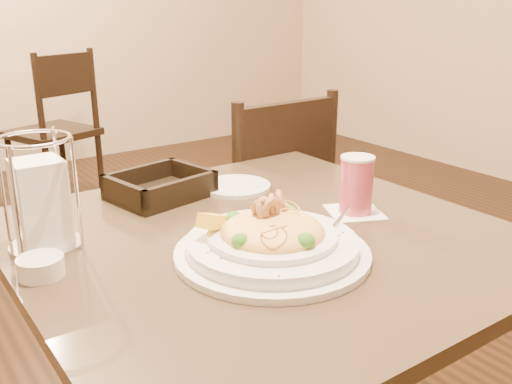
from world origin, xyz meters
TOP-DOWN VIEW (x-y plane):
  - main_table at (0.00, 0.00)m, footprint 0.90×0.90m
  - dining_chair_near at (0.43, 0.60)m, footprint 0.43×0.43m
  - dining_chair_far at (0.33, 2.49)m, footprint 0.53×0.53m
  - pasta_bowl at (-0.05, -0.09)m, footprint 0.38×0.35m
  - drink_glass at (0.23, -0.02)m, footprint 0.15×0.15m
  - bread_basket at (-0.06, 0.31)m, footprint 0.24×0.21m
  - napkin_caddy at (-0.36, 0.18)m, footprint 0.13×0.13m
  - side_plate at (0.11, 0.26)m, footprint 0.22×0.22m
  - butter_ramekin at (-0.40, 0.07)m, footprint 0.10×0.10m

SIDE VIEW (x-z plane):
  - dining_chair_near at x=0.43m, z-range 0.03..0.96m
  - dining_chair_far at x=0.33m, z-range 0.03..0.96m
  - main_table at x=0.00m, z-range 0.14..0.90m
  - side_plate at x=0.11m, z-range 0.76..0.78m
  - butter_ramekin at x=-0.40m, z-range 0.76..0.80m
  - bread_basket at x=-0.06m, z-range 0.76..0.81m
  - pasta_bowl at x=-0.05m, z-range 0.74..0.85m
  - drink_glass at x=0.23m, z-range 0.76..0.89m
  - napkin_caddy at x=-0.36m, z-range 0.75..0.96m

